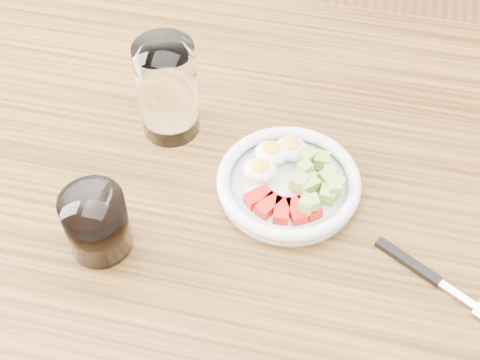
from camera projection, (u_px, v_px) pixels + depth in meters
name	position (u px, v px, depth m)	size (l,w,h in m)	color
dining_table	(245.00, 243.00, 0.97)	(1.50, 0.90, 0.77)	brown
bowl	(289.00, 181.00, 0.89)	(0.19, 0.19, 0.05)	silver
fork	(426.00, 273.00, 0.82)	(0.17, 0.10, 0.01)	black
water_glass	(167.00, 90.00, 0.92)	(0.08, 0.08, 0.15)	white
coffee_glass	(97.00, 223.00, 0.81)	(0.08, 0.08, 0.09)	white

